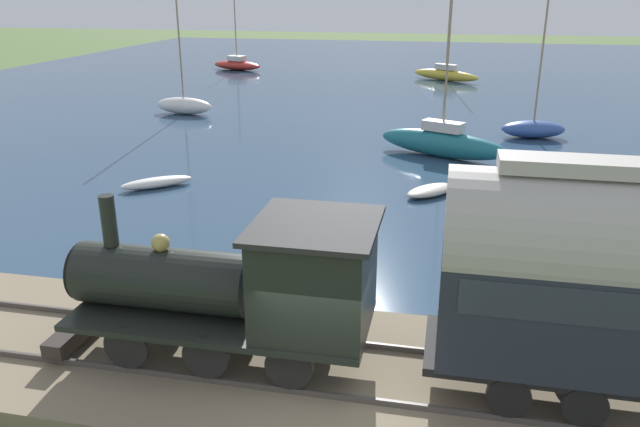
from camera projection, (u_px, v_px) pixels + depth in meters
name	position (u px, v px, depth m)	size (l,w,h in m)	color
ground_plane	(328.00, 415.00, 11.43)	(200.00, 200.00, 0.00)	#516B38
harbor_water	(430.00, 81.00, 51.66)	(80.00, 80.00, 0.01)	#2D4760
rail_embankment	(337.00, 377.00, 12.25)	(5.01, 56.00, 0.47)	#84755B
steam_locomotive	(248.00, 282.00, 11.94)	(2.43, 6.43, 3.16)	black
sailboat_teal	(442.00, 142.00, 28.57)	(3.63, 6.20, 7.47)	#1E707A
sailboat_white	(184.00, 104.00, 38.21)	(1.58, 3.78, 9.15)	white
sailboat_blue	(533.00, 128.00, 32.23)	(1.90, 3.42, 8.26)	#335199
sailboat_yellow	(446.00, 74.00, 51.92)	(4.14, 5.83, 9.10)	gold
sailboat_red	(237.00, 64.00, 58.58)	(3.14, 5.36, 7.14)	#B72D23
rowboat_off_pier	(431.00, 190.00, 23.46)	(2.41, 2.26, 0.34)	#B7B2A3
rowboat_far_out	(157.00, 182.00, 24.32)	(2.35, 2.61, 0.39)	silver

